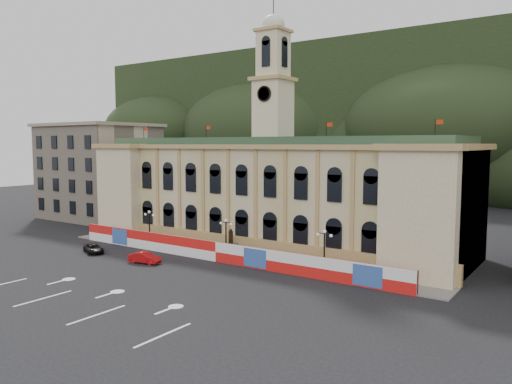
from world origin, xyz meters
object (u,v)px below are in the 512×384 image
Objects in this scene: statue at (231,248)px; black_suv at (94,248)px; red_sedan at (145,258)px; lamp_center at (226,235)px.

statue is 0.78× the size of black_suv.
red_sedan is 0.92× the size of black_suv.
lamp_center is 10.49m from red_sedan.
red_sedan is (-6.70, -8.71, -0.50)m from statue.
statue is 0.72× the size of lamp_center.
lamp_center is at bearing -41.81° from black_suv.
black_suv is at bearing 77.54° from red_sedan.
statue reaches higher than red_sedan.
black_suv is (-16.79, -7.57, -2.47)m from lamp_center.
red_sedan reaches higher than black_suv.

